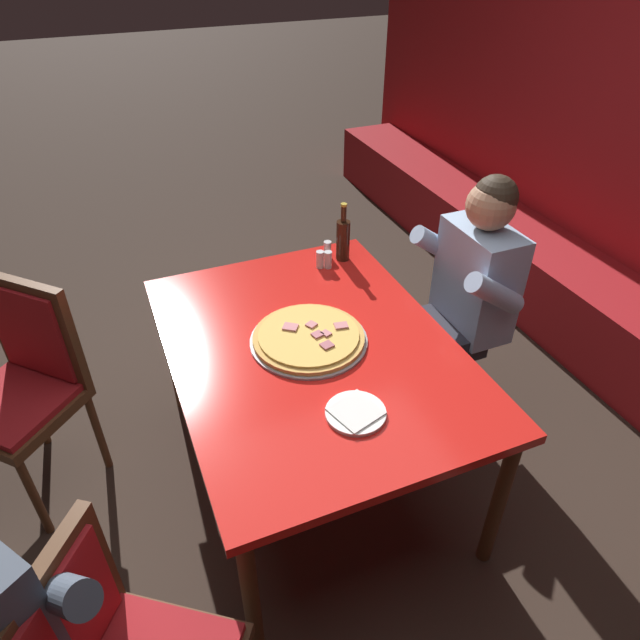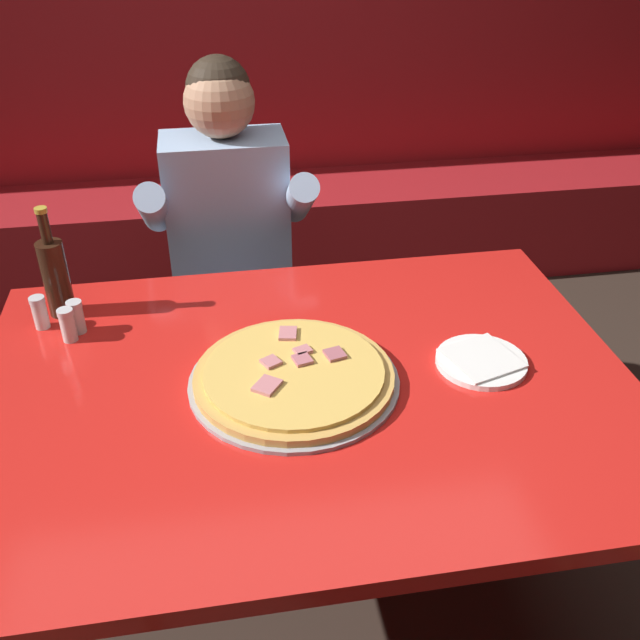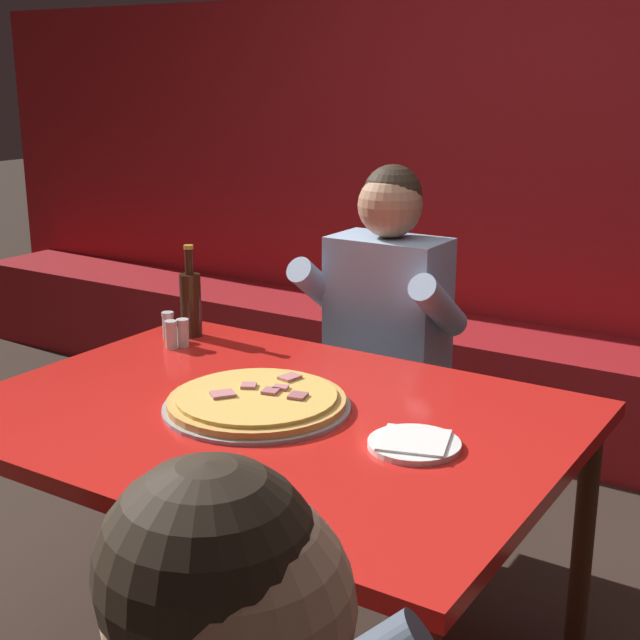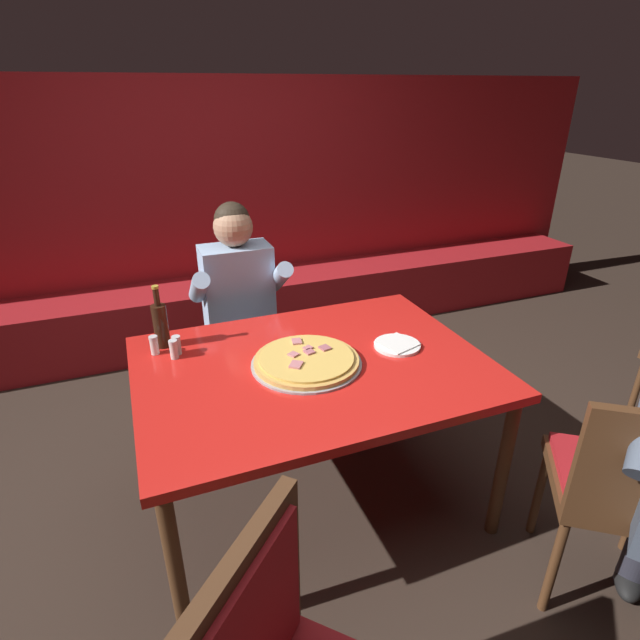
{
  "view_description": "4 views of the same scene",
  "coord_description": "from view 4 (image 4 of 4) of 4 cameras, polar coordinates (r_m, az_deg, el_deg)",
  "views": [
    {
      "loc": [
        1.64,
        -0.64,
        2.16
      ],
      "look_at": [
        0.01,
        0.03,
        0.87
      ],
      "focal_mm": 32.0,
      "sensor_mm": 36.0,
      "label": 1
    },
    {
      "loc": [
        -0.18,
        -1.26,
        1.72
      ],
      "look_at": [
        0.07,
        0.23,
        0.77
      ],
      "focal_mm": 40.0,
      "sensor_mm": 36.0,
      "label": 2
    },
    {
      "loc": [
        1.22,
        -1.66,
        1.57
      ],
      "look_at": [
        0.02,
        0.22,
        0.94
      ],
      "focal_mm": 50.0,
      "sensor_mm": 36.0,
      "label": 3
    },
    {
      "loc": [
        -0.65,
        -1.73,
        1.82
      ],
      "look_at": [
        0.09,
        0.15,
        0.88
      ],
      "focal_mm": 28.0,
      "sensor_mm": 36.0,
      "label": 4
    }
  ],
  "objects": [
    {
      "name": "ground_plane",
      "position": [
        2.59,
        -0.71,
        -19.48
      ],
      "size": [
        24.0,
        24.0,
        0.0
      ],
      "primitive_type": "plane",
      "color": "#33261E"
    },
    {
      "name": "booth_wall_panel",
      "position": [
        4.05,
        -12.06,
        12.25
      ],
      "size": [
        6.8,
        0.16,
        1.9
      ],
      "primitive_type": "cube",
      "color": "#A3191E",
      "rests_on": "ground_plane"
    },
    {
      "name": "booth_bench",
      "position": [
        3.98,
        -10.3,
        1.18
      ],
      "size": [
        6.46,
        0.48,
        0.46
      ],
      "primitive_type": "cube",
      "color": "#A3191E",
      "rests_on": "ground_plane"
    },
    {
      "name": "main_dining_table",
      "position": [
        2.17,
        -0.8,
        -6.47
      ],
      "size": [
        1.47,
        1.09,
        0.75
      ],
      "color": "#4C2D19",
      "rests_on": "ground_plane"
    },
    {
      "name": "pizza",
      "position": [
        2.12,
        -1.59,
        -4.62
      ],
      "size": [
        0.47,
        0.47,
        0.05
      ],
      "color": "#9E9EA3",
      "rests_on": "main_dining_table"
    },
    {
      "name": "plate_white_paper",
      "position": [
        2.28,
        8.82,
        -2.83
      ],
      "size": [
        0.21,
        0.21,
        0.02
      ],
      "color": "white",
      "rests_on": "main_dining_table"
    },
    {
      "name": "beer_bottle",
      "position": [
        2.33,
        -17.76,
        -0.43
      ],
      "size": [
        0.07,
        0.07,
        0.29
      ],
      "color": "black",
      "rests_on": "main_dining_table"
    },
    {
      "name": "shaker_oregano",
      "position": [
        2.3,
        -18.41,
        -2.83
      ],
      "size": [
        0.04,
        0.04,
        0.09
      ],
      "color": "silver",
      "rests_on": "main_dining_table"
    },
    {
      "name": "shaker_black_pepper",
      "position": [
        2.27,
        -16.04,
        -2.87
      ],
      "size": [
        0.04,
        0.04,
        0.09
      ],
      "color": "silver",
      "rests_on": "main_dining_table"
    },
    {
      "name": "shaker_red_pepper_flakes",
      "position": [
        2.24,
        -16.35,
        -3.32
      ],
      "size": [
        0.04,
        0.04,
        0.09
      ],
      "color": "silver",
      "rests_on": "main_dining_table"
    },
    {
      "name": "diner_seated_blue_shirt",
      "position": [
        2.79,
        -8.87,
        1.29
      ],
      "size": [
        0.53,
        0.53,
        1.27
      ],
      "color": "black",
      "rests_on": "ground_plane"
    },
    {
      "name": "dining_chair_near_left",
      "position": [
        2.12,
        31.55,
        -15.63
      ],
      "size": [
        0.61,
        0.61,
        0.94
      ],
      "color": "#4C2D19",
      "rests_on": "ground_plane"
    }
  ]
}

